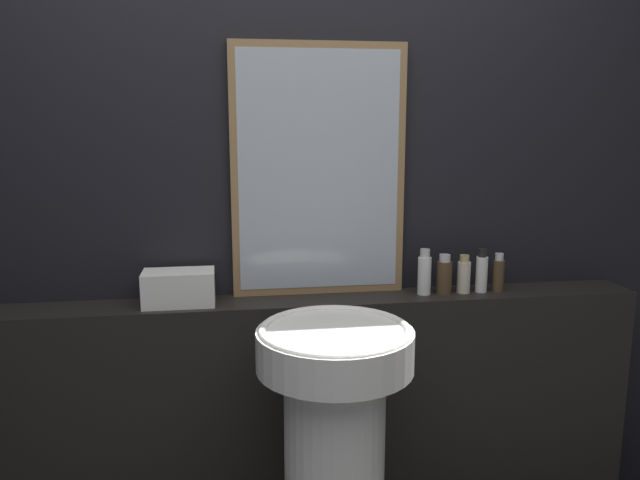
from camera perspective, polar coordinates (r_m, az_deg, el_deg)
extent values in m
cube|color=black|center=(2.21, -2.54, 3.98)|extent=(8.00, 0.06, 2.50)
cube|color=black|center=(2.33, -2.03, -16.24)|extent=(2.43, 0.19, 0.91)
cylinder|color=white|center=(1.82, 1.37, -9.97)|extent=(0.46, 0.46, 0.11)
torus|color=white|center=(1.80, 1.38, -8.26)|extent=(0.44, 0.44, 0.02)
cube|color=#937047|center=(2.17, -0.13, 6.30)|extent=(0.61, 0.03, 0.87)
cube|color=#B2BCC6|center=(2.16, -0.09, 6.28)|extent=(0.56, 0.02, 0.82)
cube|color=white|center=(2.14, -12.78, -4.28)|extent=(0.24, 0.13, 0.12)
cylinder|color=white|center=(2.24, 9.52, -3.24)|extent=(0.05, 0.05, 0.13)
cylinder|color=silver|center=(2.22, 9.58, -1.20)|extent=(0.03, 0.03, 0.03)
cylinder|color=#4C3823|center=(2.26, 11.28, -3.38)|extent=(0.05, 0.05, 0.12)
cylinder|color=silver|center=(2.25, 11.35, -1.63)|extent=(0.04, 0.04, 0.03)
cylinder|color=beige|center=(2.29, 13.00, -3.33)|extent=(0.05, 0.05, 0.11)
cylinder|color=tan|center=(2.27, 13.08, -1.65)|extent=(0.03, 0.03, 0.02)
cylinder|color=white|center=(2.31, 14.55, -3.05)|extent=(0.04, 0.04, 0.13)
cylinder|color=black|center=(2.30, 14.65, -1.15)|extent=(0.03, 0.03, 0.03)
cylinder|color=#4C3823|center=(2.34, 15.99, -3.15)|extent=(0.04, 0.04, 0.11)
cylinder|color=silver|center=(2.32, 16.08, -1.49)|extent=(0.03, 0.03, 0.03)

